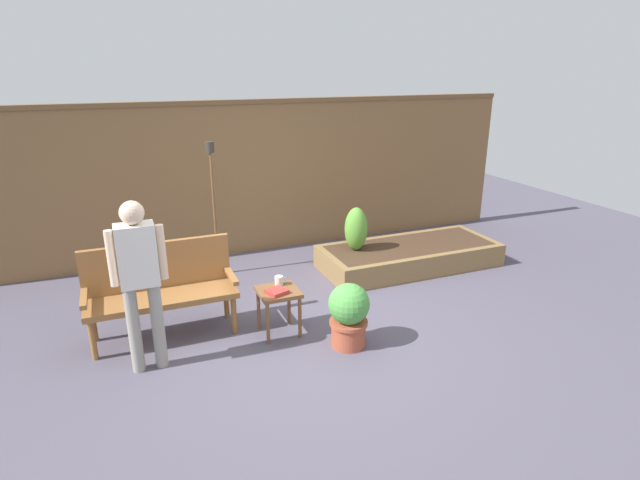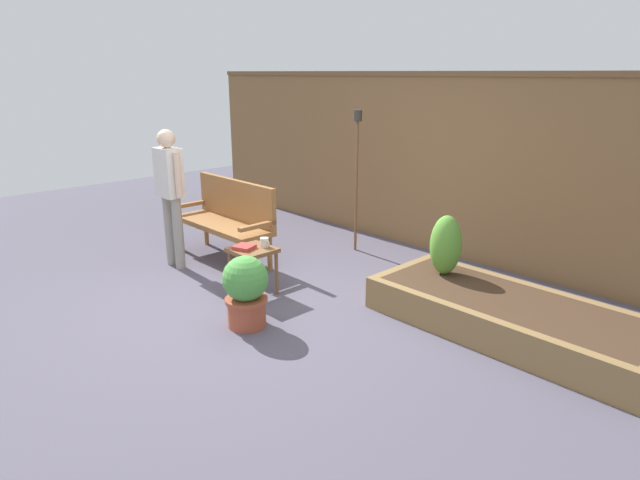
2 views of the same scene
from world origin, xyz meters
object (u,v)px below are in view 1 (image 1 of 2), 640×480
(shrub_near_bench, at_px, (356,229))
(person_by_bench, at_px, (139,273))
(side_table, at_px, (278,298))
(tiki_torch, at_px, (213,186))
(garden_bench, at_px, (160,283))
(book_on_table, at_px, (277,292))
(cup_on_table, at_px, (279,280))
(potted_boxwood, at_px, (349,313))

(shrub_near_bench, bearing_deg, person_by_bench, -153.59)
(side_table, bearing_deg, tiki_torch, 98.24)
(garden_bench, distance_m, side_table, 1.18)
(book_on_table, bearing_deg, side_table, 42.23)
(garden_bench, height_order, cup_on_table, garden_bench)
(tiki_torch, xyz_separation_m, person_by_bench, (-1.02, -1.94, -0.25))
(side_table, bearing_deg, person_by_bench, -172.81)
(shrub_near_bench, xyz_separation_m, person_by_bench, (-2.72, -1.35, 0.35))
(book_on_table, height_order, shrub_near_bench, shrub_near_bench)
(garden_bench, height_order, tiki_torch, tiki_torch)
(cup_on_table, xyz_separation_m, book_on_table, (-0.09, -0.19, -0.03))
(book_on_table, xyz_separation_m, tiki_torch, (-0.22, 1.85, 0.68))
(book_on_table, relative_size, tiki_torch, 0.11)
(side_table, bearing_deg, book_on_table, -118.04)
(side_table, distance_m, potted_boxwood, 0.73)
(potted_boxwood, bearing_deg, shrub_near_bench, 61.86)
(cup_on_table, bearing_deg, shrub_near_bench, 37.57)
(cup_on_table, height_order, tiki_torch, tiki_torch)
(shrub_near_bench, relative_size, person_by_bench, 0.37)
(potted_boxwood, bearing_deg, person_by_bench, 169.91)
(shrub_near_bench, bearing_deg, side_table, -140.53)
(potted_boxwood, bearing_deg, garden_bench, 149.90)
(side_table, xyz_separation_m, potted_boxwood, (0.55, -0.49, -0.05))
(side_table, bearing_deg, shrub_near_bench, 39.47)
(side_table, bearing_deg, garden_bench, 156.98)
(cup_on_table, height_order, potted_boxwood, potted_boxwood)
(tiki_torch, bearing_deg, shrub_near_bench, -19.16)
(garden_bench, distance_m, person_by_bench, 0.76)
(garden_bench, height_order, potted_boxwood, garden_bench)
(shrub_near_bench, bearing_deg, cup_on_table, -142.43)
(cup_on_table, relative_size, tiki_torch, 0.07)
(tiki_torch, bearing_deg, garden_bench, -121.88)
(side_table, height_order, shrub_near_bench, shrub_near_bench)
(book_on_table, height_order, person_by_bench, person_by_bench)
(person_by_bench, bearing_deg, potted_boxwood, -10.09)
(person_by_bench, bearing_deg, shrub_near_bench, 26.41)
(potted_boxwood, bearing_deg, book_on_table, 144.60)
(side_table, height_order, tiki_torch, tiki_torch)
(garden_bench, distance_m, shrub_near_bench, 2.63)
(tiki_torch, bearing_deg, book_on_table, -83.18)
(potted_boxwood, bearing_deg, side_table, 138.51)
(garden_bench, relative_size, shrub_near_bench, 2.51)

